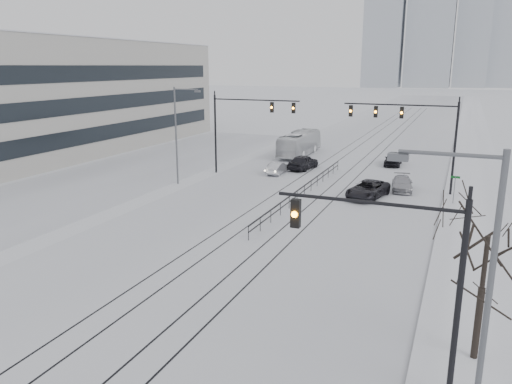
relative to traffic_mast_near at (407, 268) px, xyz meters
name	(u,v)px	position (x,y,z in m)	size (l,w,h in m)	color
road	(368,146)	(-10.79, 54.00, -4.55)	(22.00, 260.00, 0.02)	silver
sidewalk_east	(474,152)	(2.71, 54.00, -4.48)	(5.00, 260.00, 0.16)	white
curb	(453,151)	(0.26, 54.00, -4.50)	(0.10, 260.00, 0.12)	gray
parking_strip	(143,168)	(-30.79, 29.00, -4.55)	(14.00, 60.00, 0.03)	silver
tram_rails	(333,174)	(-10.79, 34.00, -4.54)	(5.30, 180.00, 0.01)	black
office_building	(13,98)	(-48.76, 29.00, 2.50)	(20.20, 62.20, 14.11)	#A9A7A0
skyline	(459,25)	(-5.77, 267.63, 26.08)	(96.00, 48.00, 72.00)	#ACB3BC
traffic_mast_near	(407,268)	(0.00, 0.00, 0.00)	(6.10, 0.37, 7.00)	black
traffic_mast_ne	(415,127)	(-2.64, 29.00, 1.20)	(9.60, 0.37, 8.00)	black
traffic_mast_nw	(242,120)	(-19.31, 30.00, 1.01)	(9.10, 0.37, 8.00)	black
street_light_east	(475,299)	(1.91, -3.00, 0.65)	(2.73, 0.25, 9.00)	#595B60
street_light_west	(179,129)	(-22.99, 24.00, 0.65)	(2.73, 0.25, 9.00)	#595B60
bare_tree	(487,249)	(2.41, 3.00, -0.07)	(4.40, 4.40, 6.10)	black
median_fence	(304,191)	(-10.79, 24.00, -4.04)	(0.06, 24.00, 1.00)	black
street_sign	(455,186)	(1.01, 26.00, -2.96)	(0.70, 0.06, 2.40)	#595B60
sedan_sb_inner	(303,162)	(-14.34, 35.06, -3.77)	(1.86, 4.63, 1.58)	black
sedan_sb_outer	(277,168)	(-16.13, 31.81, -3.95)	(1.29, 3.71, 1.22)	silver
sedan_nb_front	(368,190)	(-5.74, 25.65, -3.84)	(2.39, 5.19, 1.44)	black
sedan_nb_right	(402,184)	(-3.37, 29.47, -3.95)	(1.73, 4.24, 1.23)	#9D9EA5
sedan_nb_far	(393,159)	(-5.72, 41.10, -3.82)	(1.75, 4.34, 1.48)	black
box_truck	(300,144)	(-17.41, 43.26, -3.10)	(2.45, 10.47, 2.92)	silver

